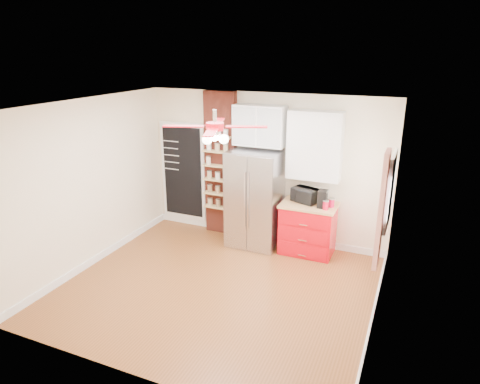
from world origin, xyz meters
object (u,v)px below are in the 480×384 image
at_px(red_cabinet, 308,228).
at_px(toaster_oven, 305,195).
at_px(fridge, 255,199).
at_px(coffee_maker, 323,199).
at_px(canister_left, 326,205).
at_px(pantry_jar_oats, 209,161).
at_px(ceiling_fan, 215,127).

distance_m(red_cabinet, toaster_oven, 0.58).
bearing_deg(fridge, coffee_maker, -0.72).
xyz_separation_m(toaster_oven, canister_left, (0.41, -0.23, -0.05)).
bearing_deg(red_cabinet, toaster_oven, 140.18).
distance_m(fridge, pantry_jar_oats, 1.14).
height_order(toaster_oven, canister_left, toaster_oven).
height_order(red_cabinet, ceiling_fan, ceiling_fan).
xyz_separation_m(red_cabinet, toaster_oven, (-0.10, 0.08, 0.57)).
xyz_separation_m(toaster_oven, coffee_maker, (0.33, -0.15, 0.03)).
relative_size(red_cabinet, coffee_maker, 3.20).
bearing_deg(toaster_oven, red_cabinet, -20.88).
bearing_deg(red_cabinet, ceiling_fan, -118.71).
bearing_deg(toaster_oven, coffee_maker, -4.80).
bearing_deg(coffee_maker, canister_left, -49.34).
bearing_deg(pantry_jar_oats, fridge, -8.54).
height_order(ceiling_fan, pantry_jar_oats, ceiling_fan).
distance_m(fridge, coffee_maker, 1.22).
height_order(red_cabinet, canister_left, canister_left).
bearing_deg(canister_left, toaster_oven, 150.30).
relative_size(fridge, red_cabinet, 1.86).
relative_size(toaster_oven, pantry_jar_oats, 3.19).
bearing_deg(toaster_oven, fridge, -152.46).
distance_m(red_cabinet, ceiling_fan, 2.75).
relative_size(red_cabinet, canister_left, 6.51).
xyz_separation_m(red_cabinet, pantry_jar_oats, (-1.95, 0.10, 0.99)).
distance_m(canister_left, pantry_jar_oats, 2.33).
distance_m(coffee_maker, canister_left, 0.14).
height_order(ceiling_fan, canister_left, ceiling_fan).
relative_size(fridge, pantry_jar_oats, 12.77).
height_order(red_cabinet, pantry_jar_oats, pantry_jar_oats).
bearing_deg(toaster_oven, canister_left, -10.76).
distance_m(ceiling_fan, toaster_oven, 2.40).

